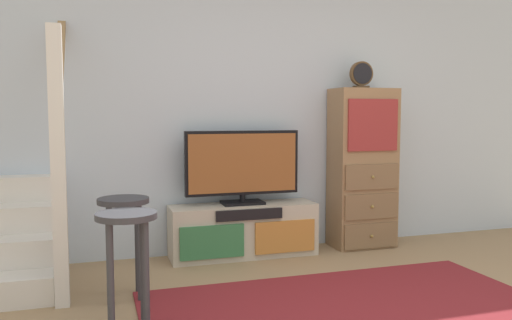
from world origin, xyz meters
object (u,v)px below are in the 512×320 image
Objects in this scene: television at (243,165)px; bar_stool_far at (124,224)px; desk_clock at (361,75)px; media_console at (243,230)px; side_cabinet at (363,168)px; bar_stool_near at (127,244)px.

television reaches higher than bar_stool_far.
desk_clock reaches higher than bar_stool_far.
media_console is 1.27m from side_cabinet.
television is (-0.00, 0.02, 0.57)m from media_console.
bar_stool_near reaches higher than bar_stool_far.
bar_stool_far reaches higher than media_console.
bar_stool_near is at bearing -148.26° from side_cabinet.
desk_clock reaches higher than media_console.
desk_clock is (1.13, -0.00, 1.37)m from media_console.
desk_clock is at bearing 31.92° from bar_stool_near.
bar_stool_far is at bearing -160.66° from desk_clock.
side_cabinet reaches higher than bar_stool_far.
bar_stool_near is at bearing -148.08° from desk_clock.
bar_stool_near is (-2.23, -1.38, -0.22)m from side_cabinet.
bar_stool_near is 0.60m from bar_stool_far.
side_cabinet reaches higher than television.
bar_stool_far is (-1.05, -0.79, -0.29)m from television.
side_cabinet is at bearing -0.68° from television.
side_cabinet is 6.04× the size of desk_clock.
side_cabinet reaches higher than media_console.
bar_stool_near is at bearing -127.94° from media_console.
desk_clock is (1.13, -0.03, 0.80)m from television.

